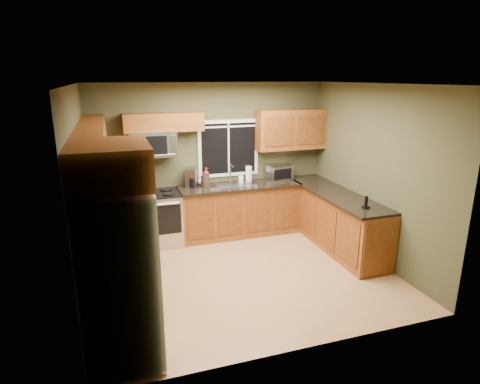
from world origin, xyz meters
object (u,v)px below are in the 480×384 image
toaster_oven (279,172)px  coffee_maker (191,178)px  range (158,219)px  cordless_phone (366,205)px  refrigerator (120,276)px  soap_bottle_a (206,176)px  microwave (153,144)px  soap_bottle_b (241,178)px  kettle (205,180)px  soap_bottle_c (202,180)px  paper_towel_roll (249,174)px

toaster_oven → coffee_maker: bearing=179.2°
range → coffee_maker: (0.63, 0.17, 0.62)m
cordless_phone → coffee_maker: bearing=137.6°
refrigerator → soap_bottle_a: (1.59, 2.97, 0.19)m
soap_bottle_a → microwave: bearing=-176.0°
soap_bottle_a → soap_bottle_b: 0.64m
kettle → soap_bottle_c: bearing=95.6°
toaster_oven → cordless_phone: toaster_oven is taller
refrigerator → soap_bottle_c: bearing=63.2°
soap_bottle_a → soap_bottle_b: size_ratio=1.75×
refrigerator → paper_towel_roll: 3.82m
soap_bottle_b → refrigerator: bearing=-127.3°
coffee_maker → soap_bottle_a: size_ratio=1.03×
refrigerator → microwave: bearing=76.7°
paper_towel_roll → coffee_maker: bearing=-178.0°
soap_bottle_b → soap_bottle_a: bearing=175.2°
toaster_oven → paper_towel_roll: (-0.58, 0.06, -0.00)m
refrigerator → toaster_oven: (2.97, 2.92, 0.18)m
toaster_oven → kettle: 1.44m
range → kettle: bearing=1.7°
soap_bottle_a → coffee_maker: bearing=-173.5°
kettle → soap_bottle_a: bearing=71.4°
microwave → soap_bottle_b: (1.53, 0.01, -0.70)m
microwave → toaster_oven: size_ratio=1.50×
range → soap_bottle_c: 1.02m
kettle → soap_bottle_b: (0.69, 0.12, -0.04)m
soap_bottle_c → cordless_phone: 2.84m
cordless_phone → soap_bottle_b: bearing=122.9°
range → microwave: bearing=90.0°
soap_bottle_a → soap_bottle_b: soap_bottle_a is taller
kettle → cordless_phone: bearing=-43.2°
refrigerator → range: 2.89m
coffee_maker → soap_bottle_b: bearing=-1.4°
microwave → soap_bottle_c: microwave is taller
toaster_oven → soap_bottle_a: (-1.38, 0.05, 0.01)m
coffee_maker → range: bearing=-165.0°
refrigerator → kettle: bearing=61.3°
cordless_phone → soap_bottle_a: bearing=133.3°
coffee_maker → cordless_phone: coffee_maker is taller
soap_bottle_c → soap_bottle_b: bearing=-6.3°
microwave → coffee_maker: 0.90m
coffee_maker → refrigerator: bearing=-114.1°
microwave → kettle: bearing=-7.5°
refrigerator → cordless_phone: 3.62m
refrigerator → kettle: (1.53, 2.79, 0.16)m
toaster_oven → cordless_phone: (0.52, -1.96, -0.08)m
microwave → kettle: (0.84, -0.11, -0.66)m
coffee_maker → paper_towel_roll: coffee_maker is taller
paper_towel_roll → cordless_phone: paper_towel_roll is taller
paper_towel_roll → soap_bottle_a: bearing=-179.5°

